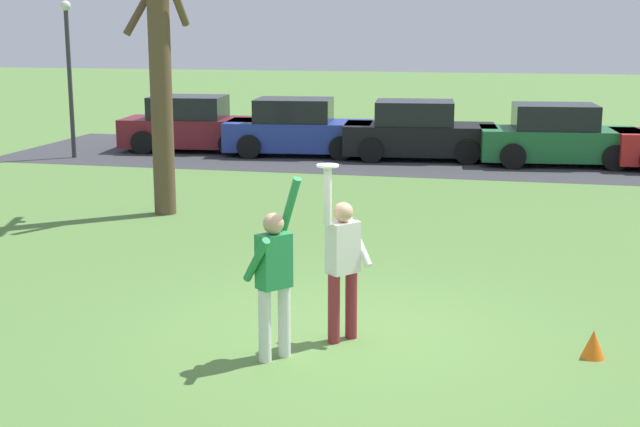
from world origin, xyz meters
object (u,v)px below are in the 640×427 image
(parked_car_black, at_px, (418,132))
(bare_tree_tall, at_px, (159,27))
(person_defender, at_px, (274,273))
(parked_car_blue, at_px, (298,129))
(person_catcher, at_px, (343,259))
(parked_car_maroon, at_px, (193,126))
(parked_car_green, at_px, (558,137))
(lamppost_by_lot, at_px, (69,64))
(frisbee_disc, at_px, (328,166))
(field_cone_orange, at_px, (593,344))

(parked_car_black, bearing_deg, bare_tree_tall, -121.68)
(person_defender, bearing_deg, parked_car_black, 40.25)
(person_defender, relative_size, bare_tree_tall, 0.27)
(person_defender, bearing_deg, parked_car_blue, 52.76)
(person_defender, distance_m, parked_car_black, 15.33)
(person_catcher, xyz_separation_m, person_defender, (-0.61, -0.74, -0.00))
(parked_car_maroon, height_order, parked_car_black, same)
(parked_car_maroon, height_order, bare_tree_tall, bare_tree_tall)
(parked_car_black, bearing_deg, parked_car_green, -9.68)
(person_catcher, xyz_separation_m, parked_car_maroon, (-7.45, 14.75, -0.25))
(parked_car_maroon, relative_size, parked_car_green, 1.00)
(person_defender, bearing_deg, parked_car_green, 26.41)
(parked_car_black, bearing_deg, lamppost_by_lot, -174.37)
(parked_car_green, bearing_deg, frisbee_disc, -107.87)
(bare_tree_tall, bearing_deg, field_cone_orange, -39.17)
(person_defender, bearing_deg, person_catcher, 0.00)
(person_catcher, xyz_separation_m, lamppost_by_lot, (-10.17, 12.64, 1.60))
(frisbee_disc, distance_m, bare_tree_tall, 8.09)
(parked_car_maroon, xyz_separation_m, parked_car_black, (6.63, -0.17, 0.00))
(frisbee_disc, relative_size, bare_tree_tall, 0.03)
(parked_car_blue, bearing_deg, frisbee_disc, -80.59)
(parked_car_blue, height_order, lamppost_by_lot, lamppost_by_lot)
(person_catcher, xyz_separation_m, frisbee_disc, (-0.14, -0.17, 1.11))
(field_cone_orange, bearing_deg, person_catcher, -178.66)
(frisbee_disc, xyz_separation_m, field_cone_orange, (2.97, 0.24, -1.93))
(person_catcher, height_order, person_defender, person_catcher)
(person_catcher, xyz_separation_m, field_cone_orange, (2.82, 0.07, -0.82))
(parked_car_black, xyz_separation_m, parked_car_green, (3.71, -0.23, 0.00))
(person_defender, distance_m, bare_tree_tall, 8.58)
(person_catcher, height_order, parked_car_black, person_catcher)
(person_defender, relative_size, parked_car_green, 0.48)
(person_defender, bearing_deg, lamppost_by_lot, 74.99)
(parked_car_maroon, bearing_deg, lamppost_by_lot, -148.28)
(bare_tree_tall, bearing_deg, parked_car_maroon, 107.39)
(parked_car_green, relative_size, lamppost_by_lot, 1.00)
(frisbee_disc, distance_m, parked_car_maroon, 16.67)
(parked_car_maroon, bearing_deg, field_cone_orange, -61.09)
(frisbee_disc, bearing_deg, parked_car_green, 78.21)
(parked_car_maroon, height_order, lamppost_by_lot, lamppost_by_lot)
(person_catcher, bearing_deg, bare_tree_tall, -103.11)
(parked_car_black, xyz_separation_m, bare_tree_tall, (-3.98, -8.30, 2.85))
(parked_car_blue, relative_size, lamppost_by_lot, 1.00)
(parked_car_black, height_order, parked_car_green, same)
(person_defender, xyz_separation_m, parked_car_blue, (-3.62, 15.32, -0.25))
(person_defender, relative_size, lamppost_by_lot, 0.48)
(person_catcher, distance_m, parked_car_maroon, 16.53)
(parked_car_blue, bearing_deg, person_catcher, -79.89)
(field_cone_orange, bearing_deg, parked_car_blue, 115.93)
(frisbee_disc, height_order, bare_tree_tall, bare_tree_tall)
(field_cone_orange, bearing_deg, frisbee_disc, -175.38)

